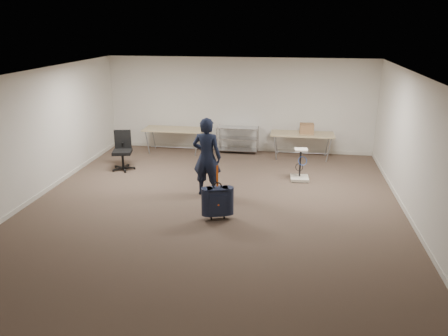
# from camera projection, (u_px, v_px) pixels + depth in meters

# --- Properties ---
(ground) EXTENTS (9.00, 9.00, 0.00)m
(ground) POSITION_uv_depth(u_px,v_px,m) (213.00, 208.00, 9.32)
(ground) COLOR #45342A
(ground) RESTS_ON ground
(room_shell) EXTENTS (8.00, 9.00, 9.00)m
(room_shell) POSITION_uv_depth(u_px,v_px,m) (223.00, 183.00, 10.60)
(room_shell) COLOR beige
(room_shell) RESTS_ON ground
(folding_table_left) EXTENTS (1.80, 0.75, 0.73)m
(folding_table_left) POSITION_uv_depth(u_px,v_px,m) (174.00, 130.00, 13.08)
(folding_table_left) COLOR tan
(folding_table_left) RESTS_ON ground
(folding_table_right) EXTENTS (1.80, 0.75, 0.73)m
(folding_table_right) POSITION_uv_depth(u_px,v_px,m) (302.00, 135.00, 12.53)
(folding_table_right) COLOR tan
(folding_table_right) RESTS_ON ground
(wire_shelf) EXTENTS (1.22, 0.47, 0.80)m
(wire_shelf) POSITION_uv_depth(u_px,v_px,m) (238.00, 138.00, 13.12)
(wire_shelf) COLOR #BBBDC2
(wire_shelf) RESTS_ON ground
(person) EXTENTS (0.70, 0.50, 1.80)m
(person) POSITION_uv_depth(u_px,v_px,m) (207.00, 157.00, 9.76)
(person) COLOR black
(person) RESTS_ON ground
(suitcase) EXTENTS (0.47, 0.35, 1.13)m
(suitcase) POSITION_uv_depth(u_px,v_px,m) (218.00, 201.00, 8.66)
(suitcase) COLOR black
(suitcase) RESTS_ON ground
(office_chair) EXTENTS (0.63, 0.63, 1.04)m
(office_chair) POSITION_uv_depth(u_px,v_px,m) (123.00, 158.00, 11.67)
(office_chair) COLOR black
(office_chair) RESTS_ON ground
(equipment_cart) EXTENTS (0.47, 0.47, 0.81)m
(equipment_cart) POSITION_uv_depth(u_px,v_px,m) (300.00, 172.00, 10.87)
(equipment_cart) COLOR silver
(equipment_cart) RESTS_ON ground
(cardboard_box) EXTENTS (0.40, 0.32, 0.29)m
(cardboard_box) POSITION_uv_depth(u_px,v_px,m) (307.00, 129.00, 12.47)
(cardboard_box) COLOR #956945
(cardboard_box) RESTS_ON folding_table_right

